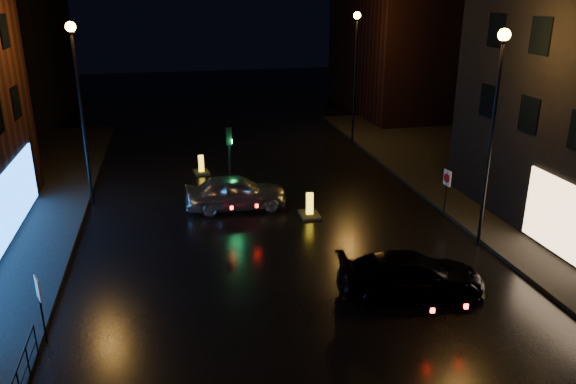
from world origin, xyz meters
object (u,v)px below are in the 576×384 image
object	(u,v)px
bollard_near	(310,211)
road_sign_right	(447,182)
road_sign_left	(39,294)
bollard_far	(201,169)
silver_hatchback	(236,192)
dark_sedan	(411,275)
traffic_signal	(231,185)

from	to	relation	value
bollard_near	road_sign_right	xyz separation A→B (m)	(5.94, -1.25, 1.38)
road_sign_left	road_sign_right	bearing A→B (deg)	0.58
bollard_far	road_sign_right	bearing A→B (deg)	-46.70
silver_hatchback	road_sign_left	size ratio (longest dim) A/B	2.24
bollard_near	dark_sedan	bearing A→B (deg)	-77.66
dark_sedan	bollard_near	bearing A→B (deg)	18.96
bollard_near	road_sign_right	distance (m)	6.23
silver_hatchback	road_sign_left	xyz separation A→B (m)	(-6.74, -9.38, 0.77)
traffic_signal	road_sign_left	xyz separation A→B (m)	(-6.70, -11.32, 1.06)
road_sign_right	road_sign_left	bearing A→B (deg)	15.43
traffic_signal	silver_hatchback	distance (m)	1.96
bollard_far	road_sign_right	distance (m)	13.51
traffic_signal	road_sign_right	distance (m)	10.37
silver_hatchback	bollard_near	bearing A→B (deg)	-116.82
silver_hatchback	bollard_near	distance (m)	3.57
dark_sedan	road_sign_left	size ratio (longest dim) A/B	2.35
traffic_signal	dark_sedan	xyz separation A→B (m)	(4.75, -11.03, 0.21)
traffic_signal	road_sign_right	world-z (taller)	traffic_signal
dark_sedan	road_sign_right	distance (m)	7.61
bollard_far	road_sign_left	xyz separation A→B (m)	(-5.50, -15.12, 1.34)
road_sign_right	bollard_far	bearing A→B (deg)	-46.88
dark_sedan	bollard_far	size ratio (longest dim) A/B	3.93
road_sign_left	dark_sedan	bearing A→B (deg)	-20.23
road_sign_right	dark_sedan	bearing A→B (deg)	48.02
traffic_signal	bollard_near	bearing A→B (deg)	-48.77
road_sign_left	bollard_near	bearing A→B (deg)	16.40
silver_hatchback	dark_sedan	xyz separation A→B (m)	(4.71, -9.08, -0.08)
silver_hatchback	bollard_near	size ratio (longest dim) A/B	3.72
dark_sedan	traffic_signal	bearing A→B (deg)	30.13
bollard_near	road_sign_left	bearing A→B (deg)	-141.69
bollard_far	road_sign_left	bearing A→B (deg)	-116.68
road_sign_left	road_sign_right	xyz separation A→B (m)	(15.79, 6.47, 0.06)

